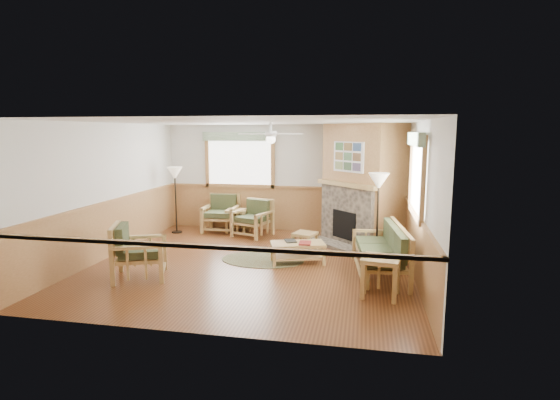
% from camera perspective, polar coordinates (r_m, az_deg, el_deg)
% --- Properties ---
extents(floor, '(6.00, 6.00, 0.01)m').
position_cam_1_polar(floor, '(8.53, -3.58, -8.33)').
color(floor, brown).
rests_on(floor, ground).
extents(ceiling, '(6.00, 6.00, 0.01)m').
position_cam_1_polar(ceiling, '(8.15, -3.76, 10.15)').
color(ceiling, white).
rests_on(ceiling, floor).
extents(wall_back, '(6.00, 0.02, 2.70)m').
position_cam_1_polar(wall_back, '(11.14, 0.24, 2.88)').
color(wall_back, silver).
rests_on(wall_back, floor).
extents(wall_front, '(6.00, 0.02, 2.70)m').
position_cam_1_polar(wall_front, '(5.43, -11.71, -3.72)').
color(wall_front, silver).
rests_on(wall_front, floor).
extents(wall_left, '(0.02, 6.00, 2.70)m').
position_cam_1_polar(wall_left, '(9.45, -21.56, 1.16)').
color(wall_left, silver).
rests_on(wall_left, floor).
extents(wall_right, '(0.02, 6.00, 2.70)m').
position_cam_1_polar(wall_right, '(8.02, 17.54, 0.10)').
color(wall_right, silver).
rests_on(wall_right, floor).
extents(wainscot, '(6.00, 6.00, 1.10)m').
position_cam_1_polar(wainscot, '(8.39, -3.61, -4.70)').
color(wainscot, '#A67544').
rests_on(wainscot, floor).
extents(fireplace, '(3.11, 3.11, 2.70)m').
position_cam_1_polar(fireplace, '(10.00, 10.83, 2.03)').
color(fireplace, '#A67544').
rests_on(fireplace, floor).
extents(window_back, '(1.90, 0.16, 1.50)m').
position_cam_1_polar(window_back, '(11.30, -5.35, 8.92)').
color(window_back, white).
rests_on(window_back, wall_back).
extents(window_right, '(0.16, 1.90, 1.50)m').
position_cam_1_polar(window_right, '(7.73, 17.82, 8.56)').
color(window_right, white).
rests_on(window_right, wall_right).
extents(ceiling_fan, '(1.59, 1.59, 0.36)m').
position_cam_1_polar(ceiling_fan, '(8.37, -1.21, 9.86)').
color(ceiling_fan, white).
rests_on(ceiling_fan, ceiling).
extents(sofa, '(2.00, 1.00, 0.88)m').
position_cam_1_polar(sofa, '(7.94, 12.85, -6.49)').
color(sofa, tan).
rests_on(sofa, floor).
extents(armchair_back_left, '(0.86, 0.86, 0.93)m').
position_cam_1_polar(armchair_back_left, '(11.22, -7.72, -1.73)').
color(armchair_back_left, tan).
rests_on(armchair_back_left, floor).
extents(armchair_back_right, '(1.01, 1.01, 0.88)m').
position_cam_1_polar(armchair_back_right, '(10.65, -3.63, -2.39)').
color(armchair_back_right, tan).
rests_on(armchair_back_right, floor).
extents(armchair_left, '(1.10, 1.10, 0.95)m').
position_cam_1_polar(armchair_left, '(7.99, -17.88, -6.35)').
color(armchair_left, tan).
rests_on(armchair_left, floor).
extents(coffee_table, '(1.13, 0.80, 0.41)m').
position_cam_1_polar(coffee_table, '(8.49, 2.31, -6.94)').
color(coffee_table, tan).
rests_on(coffee_table, floor).
extents(end_table_chairs, '(0.55, 0.53, 0.58)m').
position_cam_1_polar(end_table_chairs, '(11.12, -5.62, -2.70)').
color(end_table_chairs, tan).
rests_on(end_table_chairs, floor).
extents(end_table_sofa, '(0.64, 0.62, 0.63)m').
position_cam_1_polar(end_table_sofa, '(6.98, 13.01, -9.77)').
color(end_table_sofa, tan).
rests_on(end_table_sofa, floor).
extents(footstool, '(0.56, 0.56, 0.39)m').
position_cam_1_polar(footstool, '(9.41, 3.27, -5.41)').
color(footstool, tan).
rests_on(footstool, floor).
extents(braided_rug, '(1.95, 1.95, 0.01)m').
position_cam_1_polar(braided_rug, '(8.76, -2.28, -7.79)').
color(braided_rug, brown).
rests_on(braided_rug, floor).
extents(floor_lamp_left, '(0.45, 0.45, 1.67)m').
position_cam_1_polar(floor_lamp_left, '(11.21, -13.46, 0.01)').
color(floor_lamp_left, black).
rests_on(floor_lamp_left, floor).
extents(floor_lamp_right, '(0.53, 0.53, 1.75)m').
position_cam_1_polar(floor_lamp_right, '(8.69, 12.62, -2.23)').
color(floor_lamp_right, black).
rests_on(floor_lamp_right, floor).
extents(book_red, '(0.24, 0.31, 0.03)m').
position_cam_1_polar(book_red, '(8.36, 3.29, -5.53)').
color(book_red, maroon).
rests_on(book_red, coffee_table).
extents(book_dark, '(0.29, 0.33, 0.03)m').
position_cam_1_polar(book_dark, '(8.52, 1.39, -5.27)').
color(book_dark, black).
rests_on(book_dark, coffee_table).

